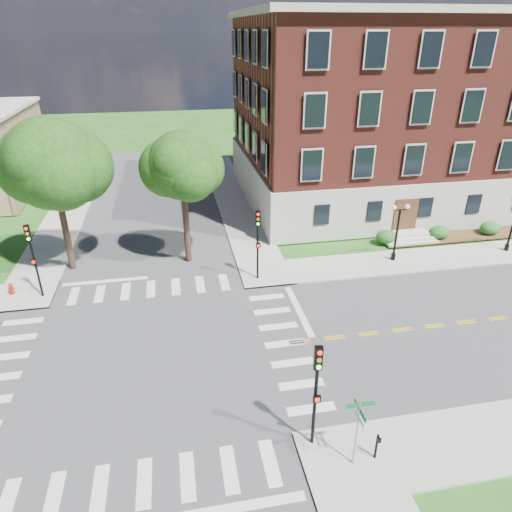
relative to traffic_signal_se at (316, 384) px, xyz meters
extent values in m
plane|color=#1D5317|center=(-6.66, 6.64, -3.19)|extent=(160.00, 160.00, 0.00)
cube|color=#3D3D3F|center=(-6.66, 6.64, -3.18)|extent=(90.00, 12.00, 0.01)
cube|color=#3D3D3F|center=(-6.66, 6.64, -3.18)|extent=(12.00, 90.00, 0.01)
cube|color=#9E9B93|center=(16.34, 14.39, -3.13)|extent=(34.00, 3.50, 0.12)
cube|color=#9E9B93|center=(1.09, 29.64, -3.13)|extent=(3.50, 34.00, 0.12)
cube|color=#9E9B93|center=(-14.41, 29.64, -3.13)|extent=(3.50, 34.00, 0.12)
cube|color=silver|center=(2.14, 9.64, -3.19)|extent=(0.40, 5.50, 0.00)
cube|color=#B2B09D|center=(17.34, 28.64, -0.97)|extent=(30.00, 20.00, 4.20)
cube|color=maroon|center=(17.34, 28.64, 7.03)|extent=(29.55, 19.70, 11.80)
cube|color=#B2B09D|center=(17.34, 28.64, 13.18)|extent=(30.60, 20.60, 0.50)
cube|color=#472D19|center=(13.34, 18.60, -1.37)|extent=(2.00, 0.10, 2.80)
cylinder|color=#2F2117|center=(-12.12, 17.84, -0.86)|extent=(0.44, 0.44, 4.42)
sphere|color=#183A0F|center=(-12.12, 17.84, 4.33)|extent=(5.95, 5.95, 5.95)
cylinder|color=#2F2117|center=(-4.00, 17.46, -0.73)|extent=(0.44, 0.44, 4.67)
sphere|color=#183A0F|center=(-4.00, 17.46, 3.90)|extent=(4.59, 4.59, 4.59)
cylinder|color=black|center=(0.00, 0.02, -1.17)|extent=(0.14, 0.14, 3.80)
cube|color=black|center=(0.00, 0.02, 1.23)|extent=(0.35, 0.26, 1.00)
cylinder|color=red|center=(0.00, -0.11, 1.56)|extent=(0.19, 0.08, 0.18)
cylinder|color=orange|center=(0.00, -0.11, 1.23)|extent=(0.19, 0.08, 0.18)
cylinder|color=#19E533|center=(0.00, -0.11, 0.90)|extent=(0.19, 0.08, 0.18)
cube|color=black|center=(0.00, -0.16, -0.57)|extent=(0.31, 0.16, 0.30)
cylinder|color=black|center=(0.41, 13.84, -1.17)|extent=(0.14, 0.14, 3.80)
cube|color=black|center=(0.41, 13.84, 1.23)|extent=(0.33, 0.24, 1.00)
cylinder|color=red|center=(0.41, 13.71, 1.56)|extent=(0.18, 0.06, 0.18)
cylinder|color=orange|center=(0.41, 13.71, 1.23)|extent=(0.18, 0.06, 0.18)
cylinder|color=#19E533|center=(0.41, 13.71, 0.90)|extent=(0.18, 0.06, 0.18)
cube|color=black|center=(0.41, 13.66, -0.57)|extent=(0.31, 0.14, 0.30)
cylinder|color=black|center=(-13.32, 14.10, -1.17)|extent=(0.14, 0.14, 3.80)
cube|color=black|center=(-13.32, 14.10, 1.23)|extent=(0.35, 0.27, 1.00)
cylinder|color=red|center=(-13.32, 13.97, 1.56)|extent=(0.19, 0.08, 0.18)
cylinder|color=orange|center=(-13.32, 13.97, 1.23)|extent=(0.19, 0.08, 0.18)
cylinder|color=#19E533|center=(-13.32, 13.97, 0.90)|extent=(0.19, 0.08, 0.18)
cube|color=black|center=(-13.32, 13.92, -0.57)|extent=(0.32, 0.17, 0.30)
cylinder|color=black|center=(10.61, 14.68, -2.82)|extent=(0.32, 0.32, 0.50)
cylinder|color=black|center=(10.61, 14.68, -1.17)|extent=(0.16, 0.16, 3.80)
cube|color=black|center=(10.61, 14.68, 0.78)|extent=(1.00, 0.06, 0.06)
sphere|color=white|center=(10.11, 14.68, 0.98)|extent=(0.36, 0.36, 0.36)
sphere|color=white|center=(11.11, 14.68, 0.98)|extent=(0.36, 0.36, 0.36)
cylinder|color=black|center=(19.76, 14.53, -2.82)|extent=(0.32, 0.32, 0.50)
cylinder|color=black|center=(19.76, 14.53, -1.17)|extent=(0.16, 0.16, 3.80)
cylinder|color=gray|center=(1.26, -1.23, -1.52)|extent=(0.07, 0.07, 3.10)
cube|color=#0C622B|center=(1.26, -1.23, -0.07)|extent=(1.10, 0.03, 0.20)
cube|color=#0C622B|center=(1.26, -1.23, -0.32)|extent=(0.03, 1.10, 0.20)
cube|color=silver|center=(1.31, -1.23, -0.77)|extent=(0.03, 0.75, 0.25)
cylinder|color=black|center=(2.21, -1.15, -2.47)|extent=(0.10, 0.10, 1.20)
cube|color=black|center=(2.21, -1.27, -2.02)|extent=(0.14, 0.08, 0.22)
cylinder|color=#A0180C|center=(-15.28, 14.72, -3.02)|extent=(0.32, 0.32, 0.10)
cylinder|color=#A0180C|center=(-15.28, 14.72, -2.77)|extent=(0.22, 0.22, 0.60)
sphere|color=#A0180C|center=(-15.28, 14.72, -2.44)|extent=(0.24, 0.24, 0.24)
cylinder|color=#A0180C|center=(-15.28, 14.72, -2.69)|extent=(0.35, 0.12, 0.12)
cylinder|color=#A0180C|center=(-15.28, 14.72, -2.69)|extent=(0.12, 0.35, 0.12)
camera|label=1|loc=(-4.69, -12.54, 11.99)|focal=32.00mm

